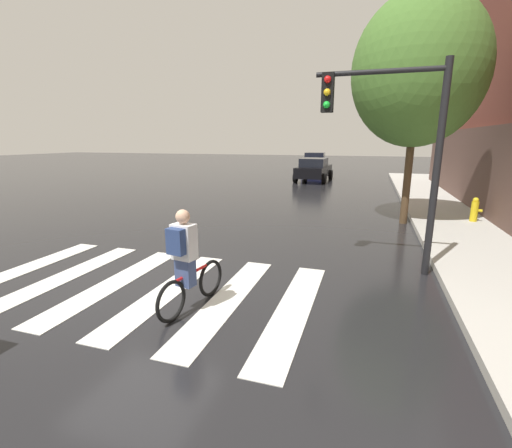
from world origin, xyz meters
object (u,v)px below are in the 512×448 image
object	(u,v)px
sedan_far	(315,161)
sedan_mid	(314,169)
street_tree_near	(418,71)
fire_hydrant	(475,210)
cyclist	(186,262)
traffic_light_near	(394,133)

from	to	relation	value
sedan_far	sedan_mid	bearing A→B (deg)	-81.97
street_tree_near	fire_hydrant	bearing A→B (deg)	8.13
sedan_mid	sedan_far	size ratio (longest dim) A/B	0.94
sedan_far	fire_hydrant	size ratio (longest dim) A/B	6.12
sedan_far	fire_hydrant	distance (m)	21.86
street_tree_near	cyclist	bearing A→B (deg)	-116.38
sedan_mid	street_tree_near	size ratio (longest dim) A/B	0.64
fire_hydrant	street_tree_near	world-z (taller)	street_tree_near
sedan_far	fire_hydrant	world-z (taller)	sedan_far
sedan_far	traffic_light_near	bearing A→B (deg)	-78.26
sedan_far	street_tree_near	distance (m)	21.80
fire_hydrant	cyclist	bearing A→B (deg)	-126.52
sedan_far	cyclist	world-z (taller)	cyclist
cyclist	traffic_light_near	world-z (taller)	traffic_light_near
sedan_far	traffic_light_near	distance (m)	26.04
sedan_far	cyclist	distance (m)	28.43
sedan_far	cyclist	bearing A→B (deg)	-85.55
street_tree_near	sedan_far	bearing A→B (deg)	106.42
fire_hydrant	street_tree_near	xyz separation A→B (m)	(-2.13, -0.30, 4.23)
traffic_light_near	cyclist	bearing A→B (deg)	-136.41
sedan_mid	traffic_light_near	bearing A→B (deg)	-76.29
sedan_mid	cyclist	bearing A→B (deg)	-87.22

